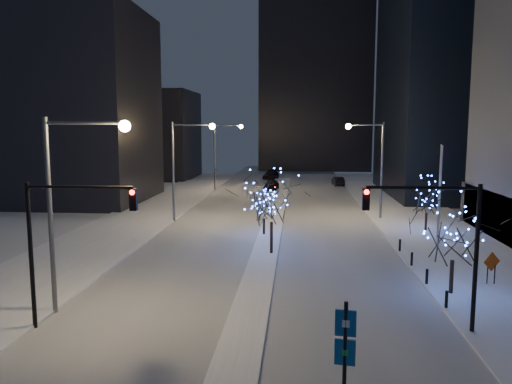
# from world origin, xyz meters

# --- Properties ---
(ground) EXTENTS (160.00, 160.00, 0.00)m
(ground) POSITION_xyz_m (0.00, 0.00, 0.00)
(ground) COLOR silver
(ground) RESTS_ON ground
(road) EXTENTS (20.00, 130.00, 0.02)m
(road) POSITION_xyz_m (0.00, 35.00, 0.01)
(road) COLOR silver
(road) RESTS_ON ground
(median) EXTENTS (2.00, 80.00, 0.15)m
(median) POSITION_xyz_m (0.00, 30.00, 0.07)
(median) COLOR white
(median) RESTS_ON ground
(east_sidewalk) EXTENTS (10.00, 90.00, 0.15)m
(east_sidewalk) POSITION_xyz_m (15.00, 20.00, 0.07)
(east_sidewalk) COLOR white
(east_sidewalk) RESTS_ON ground
(west_sidewalk) EXTENTS (8.00, 90.00, 0.15)m
(west_sidewalk) POSITION_xyz_m (-14.00, 20.00, 0.07)
(west_sidewalk) COLOR white
(west_sidewalk) RESTS_ON ground
(filler_west_near) EXTENTS (22.00, 18.00, 24.00)m
(filler_west_near) POSITION_xyz_m (-28.00, 40.00, 12.00)
(filler_west_near) COLOR black
(filler_west_near) RESTS_ON ground
(filler_west_far) EXTENTS (18.00, 16.00, 16.00)m
(filler_west_far) POSITION_xyz_m (-26.00, 70.00, 8.00)
(filler_west_far) COLOR black
(filler_west_far) RESTS_ON ground
(horizon_block) EXTENTS (24.00, 14.00, 42.00)m
(horizon_block) POSITION_xyz_m (6.00, 92.00, 21.00)
(horizon_block) COLOR black
(horizon_block) RESTS_ON ground
(street_lamp_w_near) EXTENTS (4.40, 0.56, 10.00)m
(street_lamp_w_near) POSITION_xyz_m (-8.94, 2.00, 6.50)
(street_lamp_w_near) COLOR #595E66
(street_lamp_w_near) RESTS_ON ground
(street_lamp_w_mid) EXTENTS (4.40, 0.56, 10.00)m
(street_lamp_w_mid) POSITION_xyz_m (-8.94, 27.00, 6.50)
(street_lamp_w_mid) COLOR #595E66
(street_lamp_w_mid) RESTS_ON ground
(street_lamp_w_far) EXTENTS (4.40, 0.56, 10.00)m
(street_lamp_w_far) POSITION_xyz_m (-8.94, 52.00, 6.50)
(street_lamp_w_far) COLOR #595E66
(street_lamp_w_far) RESTS_ON ground
(street_lamp_east) EXTENTS (3.90, 0.56, 10.00)m
(street_lamp_east) POSITION_xyz_m (10.08, 30.00, 6.45)
(street_lamp_east) COLOR #595E66
(street_lamp_east) RESTS_ON ground
(traffic_signal_west) EXTENTS (5.26, 0.43, 7.00)m
(traffic_signal_west) POSITION_xyz_m (-8.44, -0.00, 4.76)
(traffic_signal_west) COLOR black
(traffic_signal_west) RESTS_ON ground
(traffic_signal_east) EXTENTS (5.26, 0.43, 7.00)m
(traffic_signal_east) POSITION_xyz_m (8.94, 1.00, 4.76)
(traffic_signal_east) COLOR black
(traffic_signal_east) RESTS_ON ground
(flagpoles) EXTENTS (1.35, 2.60, 8.00)m
(flagpoles) POSITION_xyz_m (13.37, 17.25, 4.80)
(flagpoles) COLOR silver
(flagpoles) RESTS_ON east_sidewalk
(bollards) EXTENTS (0.16, 12.16, 0.90)m
(bollards) POSITION_xyz_m (10.20, 10.00, 0.60)
(bollards) COLOR black
(bollards) RESTS_ON east_sidewalk
(car_near) EXTENTS (2.38, 4.88, 1.60)m
(car_near) POSITION_xyz_m (-1.50, 52.66, 0.80)
(car_near) COLOR black
(car_near) RESTS_ON ground
(car_mid) EXTENTS (1.93, 4.50, 1.44)m
(car_mid) POSITION_xyz_m (9.00, 59.91, 0.72)
(car_mid) COLOR black
(car_mid) RESTS_ON ground
(car_far) EXTENTS (3.08, 5.68, 1.56)m
(car_far) POSITION_xyz_m (-2.44, 69.10, 0.78)
(car_far) COLOR black
(car_far) RESTS_ON ground
(holiday_tree_median_near) EXTENTS (5.49, 5.49, 6.32)m
(holiday_tree_median_near) POSITION_xyz_m (0.50, 14.61, 4.30)
(holiday_tree_median_near) COLOR black
(holiday_tree_median_near) RESTS_ON median
(holiday_tree_median_far) EXTENTS (3.38, 3.38, 3.99)m
(holiday_tree_median_far) POSITION_xyz_m (-0.50, 21.18, 2.71)
(holiday_tree_median_far) COLOR black
(holiday_tree_median_far) RESTS_ON median
(holiday_tree_plaza_near) EXTENTS (5.78, 5.78, 5.54)m
(holiday_tree_plaza_near) POSITION_xyz_m (11.14, 6.40, 3.71)
(holiday_tree_plaza_near) COLOR black
(holiday_tree_plaza_near) RESTS_ON east_sidewalk
(holiday_tree_plaza_far) EXTENTS (5.18, 5.18, 4.94)m
(holiday_tree_plaza_far) POSITION_xyz_m (14.12, 24.08, 3.26)
(holiday_tree_plaza_far) COLOR black
(holiday_tree_plaza_far) RESTS_ON east_sidewalk
(wayfinding_sign) EXTENTS (0.69, 0.19, 3.88)m
(wayfinding_sign) POSITION_xyz_m (4.00, -6.00, 2.38)
(wayfinding_sign) COLOR black
(wayfinding_sign) RESTS_ON ground
(construction_sign) EXTENTS (1.11, 0.50, 1.96)m
(construction_sign) POSITION_xyz_m (14.03, 8.31, 1.33)
(construction_sign) COLOR black
(construction_sign) RESTS_ON east_sidewalk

